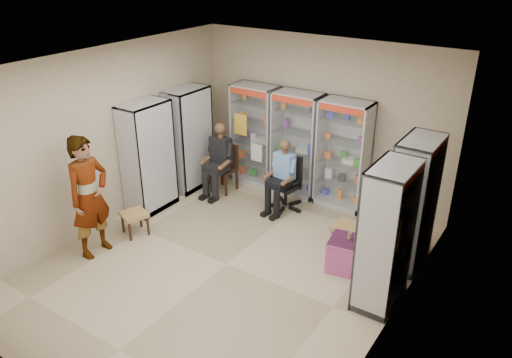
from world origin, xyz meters
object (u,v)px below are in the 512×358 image
Objects in this scene: cabinet_left_near at (148,158)px; pink_trunk at (347,254)px; cabinet_right_near at (386,237)px; cabinet_left_far at (189,139)px; woven_stool_b at (135,223)px; cabinet_back_right at (343,155)px; wooden_chair at (224,169)px; standing_man at (89,197)px; cabinet_back_left at (255,135)px; cabinet_right_far at (413,203)px; seated_shopkeeper at (285,177)px; woven_stool_a at (346,237)px; cabinet_back_mid at (297,144)px; office_chair at (286,183)px.

pink_trunk is (3.79, 0.21, -0.75)m from cabinet_left_near.
cabinet_right_near is 1.00× the size of cabinet_left_near.
cabinet_left_far is at bearing 166.72° from pink_trunk.
cabinet_right_near is 5.06× the size of woven_stool_b.
woven_stool_b is at bearing -130.00° from cabinet_back_right.
wooden_chair is 0.48× the size of standing_man.
cabinet_right_far is (3.53, -1.13, 0.00)m from cabinet_back_left.
seated_shopkeeper is 1.66m from woven_stool_a.
cabinet_back_left is 1.57× the size of seated_shopkeeper.
cabinet_left_far is (-0.93, -0.93, 0.00)m from cabinet_back_left.
cabinet_right_near reaches higher than seated_shopkeeper.
cabinet_back_left is 1.00× the size of cabinet_right_far.
woven_stool_a is at bearing 114.53° from pink_trunk.
cabinet_back_mid and cabinet_right_near have the same top height.
seated_shopkeeper is at bearing 147.65° from pink_trunk.
cabinet_back_left is 3.47m from pink_trunk.
woven_stool_b is 1.07m from standing_man.
cabinet_back_right reaches higher than woven_stool_a.
seated_shopkeeper is (-2.41, 0.40, -0.36)m from cabinet_right_far.
cabinet_back_left reaches higher than seated_shopkeeper.
seated_shopkeeper reaches higher than woven_stool_a.
cabinet_back_right is 1.03× the size of standing_man.
cabinet_back_left is at bearing 153.56° from woven_stool_a.
cabinet_back_right is 1.98m from cabinet_right_far.
standing_man reaches higher than woven_stool_a.
cabinet_back_right is 2.19m from pink_trunk.
office_chair is 1.93× the size of pink_trunk.
seated_shopkeeper is at bearing 0.20° from wooden_chair.
cabinet_left_near reaches higher than wooden_chair.
cabinet_right_far is 4.46m from cabinet_left_far.
woven_stool_b is 0.20× the size of standing_man.
cabinet_back_right is 3.48m from cabinet_left_near.
standing_man is (0.32, -1.55, -0.03)m from cabinet_left_near.
cabinet_left_far is (-4.46, 0.20, 0.00)m from cabinet_right_far.
cabinet_left_near is at bearing -139.50° from office_chair.
cabinet_right_near reaches higher than office_chair.
cabinet_right_far is at bearing 23.25° from woven_stool_b.
cabinet_left_far is 2.67m from standing_man.
cabinet_right_far and cabinet_left_near have the same top height.
cabinet_back_mid is at bearing 142.05° from woven_stool_a.
wooden_chair is 1.38m from seated_shopkeeper.
cabinet_back_mid is 1.00× the size of cabinet_right_near.
cabinet_back_mid and cabinet_back_right have the same top height.
cabinet_right_far reaches higher than woven_stool_b.
cabinet_left_near reaches higher than seated_shopkeeper.
cabinet_left_far reaches higher than woven_stool_b.
wooden_chair is at bearing -161.25° from cabinet_back_right.
cabinet_back_left is at bearing 156.08° from office_chair.
office_chair is at bearing 97.08° from seated_shopkeeper.
woven_stool_b is at bearing -162.84° from pink_trunk.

